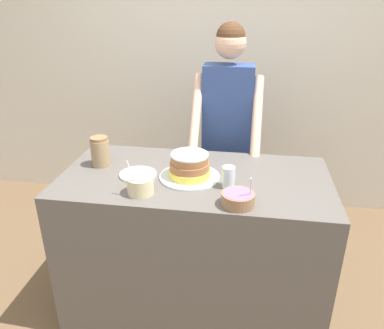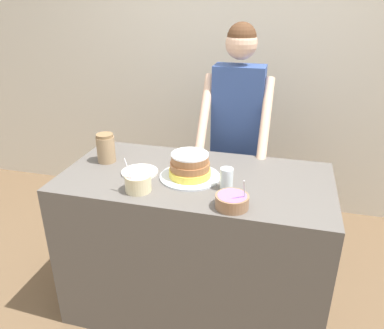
# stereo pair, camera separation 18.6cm
# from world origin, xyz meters

# --- Properties ---
(wall_back) EXTENTS (10.00, 0.05, 2.60)m
(wall_back) POSITION_xyz_m (0.00, 1.81, 1.30)
(wall_back) COLOR silver
(wall_back) RESTS_ON ground_plane
(counter) EXTENTS (1.48, 0.74, 0.91)m
(counter) POSITION_xyz_m (0.00, 0.37, 0.46)
(counter) COLOR #5B5651
(counter) RESTS_ON ground_plane
(person_baker) EXTENTS (0.45, 0.45, 1.67)m
(person_baker) POSITION_xyz_m (0.13, 1.01, 1.04)
(person_baker) COLOR #2D2D38
(person_baker) RESTS_ON ground_plane
(cake) EXTENTS (0.33, 0.33, 0.14)m
(cake) POSITION_xyz_m (-0.02, 0.35, 0.97)
(cake) COLOR silver
(cake) RESTS_ON counter
(frosting_bowl_pink) EXTENTS (0.13, 0.13, 0.19)m
(frosting_bowl_pink) POSITION_xyz_m (-0.24, 0.13, 0.96)
(frosting_bowl_pink) COLOR beige
(frosting_bowl_pink) RESTS_ON counter
(frosting_bowl_purple) EXTENTS (0.16, 0.16, 0.16)m
(frosting_bowl_purple) POSITION_xyz_m (0.25, 0.09, 0.95)
(frosting_bowl_purple) COLOR #936B4C
(frosting_bowl_purple) RESTS_ON counter
(drinking_glass) EXTENTS (0.07, 0.07, 0.11)m
(drinking_glass) POSITION_xyz_m (0.19, 0.27, 0.97)
(drinking_glass) COLOR silver
(drinking_glass) RESTS_ON counter
(ceramic_plate) EXTENTS (0.20, 0.20, 0.01)m
(ceramic_plate) POSITION_xyz_m (-0.31, 0.33, 0.92)
(ceramic_plate) COLOR white
(ceramic_plate) RESTS_ON counter
(stoneware_jar) EXTENTS (0.11, 0.11, 0.17)m
(stoneware_jar) POSITION_xyz_m (-0.56, 0.43, 1.00)
(stoneware_jar) COLOR #9E7F5B
(stoneware_jar) RESTS_ON counter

